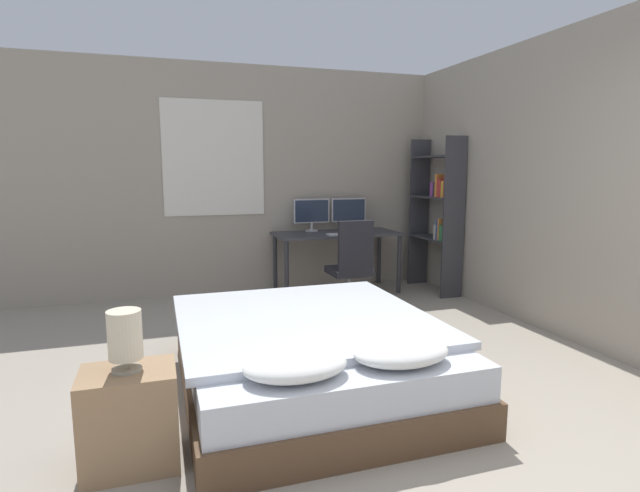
{
  "coord_description": "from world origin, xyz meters",
  "views": [
    {
      "loc": [
        -1.47,
        -1.67,
        1.49
      ],
      "look_at": [
        0.02,
        2.89,
        0.75
      ],
      "focal_mm": 28.0,
      "sensor_mm": 36.0,
      "label": 1
    }
  ],
  "objects_px": {
    "bedside_lamp": "(125,336)",
    "computer_mouse": "(366,232)",
    "bed": "(309,354)",
    "bookshelf": "(440,207)",
    "keyboard": "(343,234)",
    "office_chair": "(351,276)",
    "desk": "(337,240)",
    "monitor_left": "(312,213)",
    "monitor_right": "(349,212)",
    "nightstand": "(130,418)"
  },
  "relations": [
    {
      "from": "monitor_left",
      "to": "office_chair",
      "type": "relative_size",
      "value": 0.47
    },
    {
      "from": "bed",
      "to": "bedside_lamp",
      "type": "distance_m",
      "value": 1.34
    },
    {
      "from": "office_chair",
      "to": "bookshelf",
      "type": "xyz_separation_m",
      "value": [
        1.29,
        0.39,
        0.67
      ]
    },
    {
      "from": "bedside_lamp",
      "to": "computer_mouse",
      "type": "height_order",
      "value": "bedside_lamp"
    },
    {
      "from": "bedside_lamp",
      "to": "bed",
      "type": "bearing_deg",
      "value": 27.74
    },
    {
      "from": "keyboard",
      "to": "office_chair",
      "type": "height_order",
      "value": "office_chair"
    },
    {
      "from": "bedside_lamp",
      "to": "office_chair",
      "type": "bearing_deg",
      "value": 47.84
    },
    {
      "from": "computer_mouse",
      "to": "bedside_lamp",
      "type": "bearing_deg",
      "value": -131.29
    },
    {
      "from": "desk",
      "to": "computer_mouse",
      "type": "relative_size",
      "value": 21.38
    },
    {
      "from": "nightstand",
      "to": "computer_mouse",
      "type": "xyz_separation_m",
      "value": [
        2.51,
        2.85,
        0.5
      ]
    },
    {
      "from": "keyboard",
      "to": "computer_mouse",
      "type": "relative_size",
      "value": 5.5
    },
    {
      "from": "bedside_lamp",
      "to": "desk",
      "type": "distance_m",
      "value": 3.8
    },
    {
      "from": "desk",
      "to": "monitor_left",
      "type": "height_order",
      "value": "monitor_left"
    },
    {
      "from": "office_chair",
      "to": "monitor_right",
      "type": "bearing_deg",
      "value": 70.21
    },
    {
      "from": "bed",
      "to": "monitor_right",
      "type": "xyz_separation_m",
      "value": [
        1.35,
        2.73,
        0.72
      ]
    },
    {
      "from": "monitor_left",
      "to": "computer_mouse",
      "type": "relative_size",
      "value": 6.45
    },
    {
      "from": "monitor_right",
      "to": "keyboard",
      "type": "bearing_deg",
      "value": -117.76
    },
    {
      "from": "bookshelf",
      "to": "keyboard",
      "type": "bearing_deg",
      "value": 173.76
    },
    {
      "from": "monitor_right",
      "to": "bed",
      "type": "bearing_deg",
      "value": -116.29
    },
    {
      "from": "office_chair",
      "to": "desk",
      "type": "bearing_deg",
      "value": 81.67
    },
    {
      "from": "monitor_right",
      "to": "computer_mouse",
      "type": "bearing_deg",
      "value": -85.23
    },
    {
      "from": "nightstand",
      "to": "keyboard",
      "type": "relative_size",
      "value": 1.31
    },
    {
      "from": "keyboard",
      "to": "desk",
      "type": "bearing_deg",
      "value": 90.0
    },
    {
      "from": "monitor_left",
      "to": "desk",
      "type": "bearing_deg",
      "value": -43.74
    },
    {
      "from": "monitor_right",
      "to": "keyboard",
      "type": "distance_m",
      "value": 0.57
    },
    {
      "from": "bedside_lamp",
      "to": "computer_mouse",
      "type": "relative_size",
      "value": 4.37
    },
    {
      "from": "bedside_lamp",
      "to": "office_chair",
      "type": "relative_size",
      "value": 0.32
    },
    {
      "from": "bed",
      "to": "bookshelf",
      "type": "xyz_separation_m",
      "value": [
        2.29,
        2.14,
        0.8
      ]
    },
    {
      "from": "computer_mouse",
      "to": "bookshelf",
      "type": "height_order",
      "value": "bookshelf"
    },
    {
      "from": "computer_mouse",
      "to": "monitor_left",
      "type": "bearing_deg",
      "value": 138.65
    },
    {
      "from": "bed",
      "to": "keyboard",
      "type": "bearing_deg",
      "value": 64.02
    },
    {
      "from": "bookshelf",
      "to": "monitor_right",
      "type": "bearing_deg",
      "value": 147.77
    },
    {
      "from": "bedside_lamp",
      "to": "monitor_right",
      "type": "distance_m",
      "value": 4.14
    },
    {
      "from": "nightstand",
      "to": "office_chair",
      "type": "relative_size",
      "value": 0.52
    },
    {
      "from": "bedside_lamp",
      "to": "computer_mouse",
      "type": "xyz_separation_m",
      "value": [
        2.51,
        2.85,
        0.07
      ]
    },
    {
      "from": "monitor_left",
      "to": "monitor_right",
      "type": "height_order",
      "value": "same"
    },
    {
      "from": "desk",
      "to": "bookshelf",
      "type": "relative_size",
      "value": 0.8
    },
    {
      "from": "bed",
      "to": "bedside_lamp",
      "type": "bearing_deg",
      "value": -152.26
    },
    {
      "from": "nightstand",
      "to": "bedside_lamp",
      "type": "relative_size",
      "value": 1.65
    },
    {
      "from": "monitor_left",
      "to": "computer_mouse",
      "type": "distance_m",
      "value": 0.73
    },
    {
      "from": "nightstand",
      "to": "monitor_right",
      "type": "distance_m",
      "value": 4.19
    },
    {
      "from": "nightstand",
      "to": "computer_mouse",
      "type": "distance_m",
      "value": 3.83
    },
    {
      "from": "monitor_right",
      "to": "bookshelf",
      "type": "xyz_separation_m",
      "value": [
        0.94,
        -0.59,
        0.08
      ]
    },
    {
      "from": "keyboard",
      "to": "computer_mouse",
      "type": "bearing_deg",
      "value": 0.0
    },
    {
      "from": "bed",
      "to": "keyboard",
      "type": "xyz_separation_m",
      "value": [
        1.1,
        2.26,
        0.5
      ]
    },
    {
      "from": "monitor_right",
      "to": "computer_mouse",
      "type": "xyz_separation_m",
      "value": [
        0.04,
        -0.46,
        -0.21
      ]
    },
    {
      "from": "monitor_right",
      "to": "bookshelf",
      "type": "bearing_deg",
      "value": -32.23
    },
    {
      "from": "bed",
      "to": "desk",
      "type": "height_order",
      "value": "desk"
    },
    {
      "from": "bedside_lamp",
      "to": "monitor_left",
      "type": "relative_size",
      "value": 0.68
    },
    {
      "from": "monitor_left",
      "to": "keyboard",
      "type": "bearing_deg",
      "value": -62.24
    }
  ]
}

